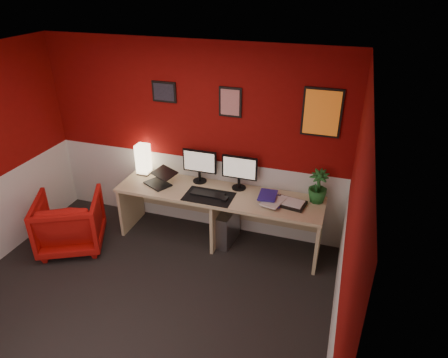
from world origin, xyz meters
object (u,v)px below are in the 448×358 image
desk (219,218)px  pc_tower (227,227)px  zen_tray (290,203)px  potted_plant (318,186)px  monitor_right (239,168)px  monitor_left (199,161)px  shoji_lamp (143,160)px  armchair (70,222)px  laptop (157,177)px

desk → pc_tower: 0.17m
zen_tray → potted_plant: (0.28, 0.17, 0.19)m
monitor_right → pc_tower: size_ratio=1.29×
monitor_left → potted_plant: (1.51, -0.04, -0.09)m
shoji_lamp → monitor_left: size_ratio=0.69×
zen_tray → potted_plant: 0.38m
monitor_left → desk: bearing=-33.1°
desk → armchair: desk is taller
laptop → armchair: laptop is taller
monitor_right → zen_tray: (0.69, -0.20, -0.28)m
potted_plant → monitor_right: bearing=178.8°
zen_tray → armchair: zen_tray is taller
pc_tower → potted_plant: bearing=13.1°
monitor_left → monitor_right: same height
armchair → shoji_lamp: bearing=-153.1°
zen_tray → armchair: (-2.66, -0.67, -0.39)m
desk → monitor_left: monitor_left is taller
monitor_right → potted_plant: (0.97, -0.02, -0.09)m
desk → armchair: bearing=-159.4°
laptop → monitor_left: size_ratio=0.57×
shoji_lamp → armchair: shoji_lamp is taller
shoji_lamp → zen_tray: (2.03, -0.20, -0.18)m
laptop → monitor_left: bearing=55.4°
laptop → monitor_right: 1.06m
monitor_right → armchair: (-1.97, -0.86, -0.66)m
zen_tray → laptop: bearing=-178.8°
shoji_lamp → laptop: shoji_lamp is taller
desk → pc_tower: size_ratio=5.78×
monitor_right → pc_tower: bearing=-124.1°
laptop → potted_plant: 2.01m
laptop → pc_tower: (0.91, 0.07, -0.61)m
shoji_lamp → laptop: size_ratio=1.21×
desk → monitor_left: (-0.33, 0.22, 0.66)m
shoji_lamp → monitor_right: 1.34m
desk → monitor_right: (0.21, 0.20, 0.66)m
monitor_left → armchair: size_ratio=0.74×
laptop → pc_tower: bearing=32.4°
shoji_lamp → zen_tray: bearing=-5.6°
laptop → armchair: size_ratio=0.42×
laptop → desk: bearing=30.5°
desk → monitor_right: 0.71m
pc_tower → laptop: bearing=-170.1°
monitor_right → potted_plant: size_ratio=1.42×
zen_tray → pc_tower: 0.96m
laptop → zen_tray: (1.71, 0.04, -0.09)m
armchair → pc_tower: bearing=173.7°
desk → zen_tray: 0.97m
monitor_left → potted_plant: monitor_left is taller
laptop → pc_tower: 1.10m
laptop → monitor_left: (0.48, 0.25, 0.18)m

